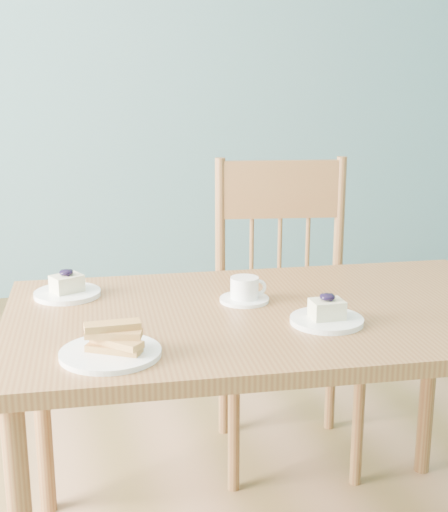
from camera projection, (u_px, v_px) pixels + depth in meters
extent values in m
cube|color=slate|center=(95.00, 61.00, 4.01)|extent=(5.00, 0.01, 2.70)
cube|color=brown|center=(273.00, 317.00, 1.79)|extent=(1.40, 0.89, 0.04)
cylinder|color=brown|center=(42.00, 408.00, 2.08)|extent=(0.05, 0.05, 0.67)
cylinder|color=brown|center=(429.00, 377.00, 2.30)|extent=(0.05, 0.05, 0.67)
cube|color=brown|center=(288.00, 327.00, 2.35)|extent=(0.54, 0.52, 0.04)
cylinder|color=brown|center=(234.00, 425.00, 2.22)|extent=(0.04, 0.04, 0.45)
cylinder|color=brown|center=(358.00, 419.00, 2.25)|extent=(0.04, 0.04, 0.45)
cylinder|color=brown|center=(224.00, 375.00, 2.58)|extent=(0.04, 0.04, 0.45)
cylinder|color=brown|center=(331.00, 371.00, 2.61)|extent=(0.04, 0.04, 0.45)
cylinder|color=brown|center=(220.00, 233.00, 2.46)|extent=(0.04, 0.04, 0.52)
cylinder|color=brown|center=(339.00, 231.00, 2.49)|extent=(0.04, 0.04, 0.52)
cube|color=brown|center=(281.00, 189.00, 2.44)|extent=(0.39, 0.10, 0.20)
cylinder|color=brown|center=(252.00, 261.00, 2.49)|extent=(0.02, 0.02, 0.31)
cylinder|color=brown|center=(279.00, 261.00, 2.50)|extent=(0.02, 0.02, 0.31)
cylinder|color=brown|center=(307.00, 260.00, 2.51)|extent=(0.02, 0.02, 0.31)
cylinder|color=white|center=(327.00, 320.00, 1.69)|extent=(0.17, 0.17, 0.01)
cube|color=beige|center=(327.00, 309.00, 1.69)|extent=(0.08, 0.06, 0.04)
ellipsoid|color=black|center=(327.00, 297.00, 1.68)|extent=(0.04, 0.04, 0.02)
sphere|color=black|center=(331.00, 296.00, 1.69)|extent=(0.02, 0.02, 0.02)
sphere|color=black|center=(323.00, 297.00, 1.68)|extent=(0.02, 0.02, 0.02)
sphere|color=black|center=(331.00, 298.00, 1.67)|extent=(0.02, 0.02, 0.02)
cylinder|color=white|center=(67.00, 294.00, 1.90)|extent=(0.18, 0.18, 0.01)
cube|color=beige|center=(67.00, 283.00, 1.89)|extent=(0.09, 0.09, 0.04)
ellipsoid|color=black|center=(66.00, 272.00, 1.88)|extent=(0.04, 0.04, 0.02)
sphere|color=black|center=(70.00, 272.00, 1.89)|extent=(0.02, 0.02, 0.02)
sphere|color=black|center=(63.00, 272.00, 1.89)|extent=(0.02, 0.02, 0.02)
sphere|color=black|center=(68.00, 273.00, 1.87)|extent=(0.02, 0.02, 0.02)
cylinder|color=white|center=(244.00, 299.00, 1.85)|extent=(0.13, 0.13, 0.01)
cylinder|color=white|center=(244.00, 288.00, 1.85)|extent=(0.08, 0.08, 0.06)
cylinder|color=brown|center=(244.00, 279.00, 1.84)|extent=(0.06, 0.06, 0.00)
torus|color=white|center=(258.00, 287.00, 1.85)|extent=(0.04, 0.02, 0.04)
cylinder|color=white|center=(110.00, 353.00, 1.50)|extent=(0.21, 0.21, 0.01)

